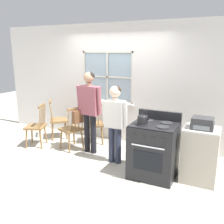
# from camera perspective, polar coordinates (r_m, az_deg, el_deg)

# --- Properties ---
(ground_plane) EXTENTS (16.00, 16.00, 0.00)m
(ground_plane) POSITION_cam_1_polar(r_m,az_deg,el_deg) (4.95, -5.80, -11.19)
(ground_plane) COLOR #B2AD9E
(wall_back) EXTENTS (6.40, 0.16, 2.70)m
(wall_back) POSITION_cam_1_polar(r_m,az_deg,el_deg) (5.76, 1.36, 6.35)
(wall_back) COLOR white
(wall_back) RESTS_ON ground_plane
(chair_by_window) EXTENTS (0.52, 0.53, 0.95)m
(chair_by_window) POSITION_cam_1_polar(r_m,az_deg,el_deg) (5.44, -9.16, -3.95)
(chair_by_window) COLOR olive
(chair_by_window) RESTS_ON ground_plane
(chair_near_wall) EXTENTS (0.58, 0.58, 0.95)m
(chair_near_wall) POSITION_cam_1_polar(r_m,az_deg,el_deg) (6.21, -12.29, -1.86)
(chair_near_wall) COLOR olive
(chair_near_wall) RESTS_ON ground_plane
(chair_center_cluster) EXTENTS (0.53, 0.54, 0.95)m
(chair_center_cluster) POSITION_cam_1_polar(r_m,az_deg,el_deg) (5.81, -16.89, -3.24)
(chair_center_cluster) COLOR olive
(chair_center_cluster) RESTS_ON ground_plane
(chair_near_stove) EXTENTS (0.56, 0.55, 0.95)m
(chair_near_stove) POSITION_cam_1_polar(r_m,az_deg,el_deg) (5.75, -4.01, -2.83)
(chair_near_stove) COLOR olive
(chair_near_stove) RESTS_ON ground_plane
(person_elderly_left) EXTENTS (0.60, 0.26, 1.68)m
(person_elderly_left) POSITION_cam_1_polar(r_m,az_deg,el_deg) (5.07, -5.16, 1.75)
(person_elderly_left) COLOR black
(person_elderly_left) RESTS_ON ground_plane
(person_teen_center) EXTENTS (0.50, 0.23, 1.48)m
(person_teen_center) POSITION_cam_1_polar(r_m,az_deg,el_deg) (4.60, 0.67, -1.19)
(person_teen_center) COLOR #2D3347
(person_teen_center) RESTS_ON ground_plane
(stove) EXTENTS (0.75, 0.68, 1.08)m
(stove) POSITION_cam_1_polar(r_m,az_deg,el_deg) (4.29, 9.50, -8.49)
(stove) COLOR #232326
(stove) RESTS_ON ground_plane
(kettle) EXTENTS (0.21, 0.17, 0.25)m
(kettle) POSITION_cam_1_polar(r_m,az_deg,el_deg) (4.04, 6.99, -1.55)
(kettle) COLOR black
(kettle) RESTS_ON stove
(potted_plant) EXTENTS (0.14, 0.14, 0.25)m
(potted_plant) POSITION_cam_1_polar(r_m,az_deg,el_deg) (5.99, -3.82, 3.14)
(potted_plant) COLOR beige
(potted_plant) RESTS_ON wall_back
(handbag) EXTENTS (0.24, 0.24, 0.31)m
(handbag) POSITION_cam_1_polar(r_m,az_deg,el_deg) (5.16, -7.83, -1.03)
(handbag) COLOR brown
(handbag) RESTS_ON chair_by_window
(side_counter) EXTENTS (0.55, 0.50, 0.90)m
(side_counter) POSITION_cam_1_polar(r_m,az_deg,el_deg) (4.34, 19.43, -9.20)
(side_counter) COLOR beige
(side_counter) RESTS_ON ground_plane
(stereo) EXTENTS (0.34, 0.29, 0.18)m
(stereo) POSITION_cam_1_polar(r_m,az_deg,el_deg) (4.15, 19.99, -2.44)
(stereo) COLOR #38383A
(stereo) RESTS_ON side_counter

